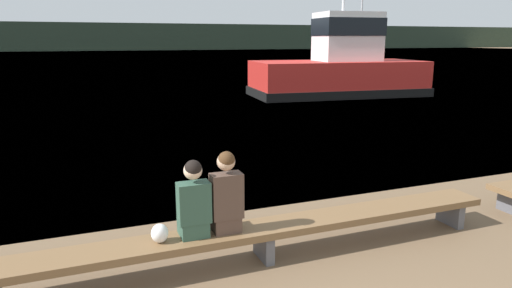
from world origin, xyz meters
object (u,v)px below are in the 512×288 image
(person_right, at_px, (226,195))
(bench_main, at_px, (264,231))
(tugboat_red, at_px, (340,70))
(moored_sailboat, at_px, (363,71))
(shopping_bag, at_px, (160,233))
(person_left, at_px, (194,202))

(person_right, bearing_deg, bench_main, 0.35)
(tugboat_red, xyz_separation_m, moored_sailboat, (7.74, 9.24, -0.85))
(shopping_bag, bearing_deg, tugboat_red, 52.19)
(person_left, height_order, tugboat_red, tugboat_red)
(bench_main, distance_m, person_left, 1.06)
(tugboat_red, bearing_deg, shopping_bag, 148.11)
(tugboat_red, distance_m, moored_sailboat, 12.08)
(person_right, height_order, tugboat_red, tugboat_red)
(shopping_bag, distance_m, tugboat_red, 19.16)
(person_left, bearing_deg, shopping_bag, -178.50)
(tugboat_red, bearing_deg, bench_main, 151.39)
(person_left, distance_m, moored_sailboat, 30.93)
(person_left, distance_m, person_right, 0.41)
(bench_main, bearing_deg, person_right, -179.65)
(shopping_bag, xyz_separation_m, tugboat_red, (11.74, 15.13, 0.71))
(person_left, bearing_deg, bench_main, 0.12)
(bench_main, distance_m, person_right, 0.76)
(bench_main, xyz_separation_m, person_left, (-0.92, -0.00, 0.53))
(person_right, relative_size, tugboat_red, 0.12)
(bench_main, relative_size, person_left, 7.03)
(person_left, height_order, shopping_bag, person_left)
(tugboat_red, bearing_deg, moored_sailboat, -34.01)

